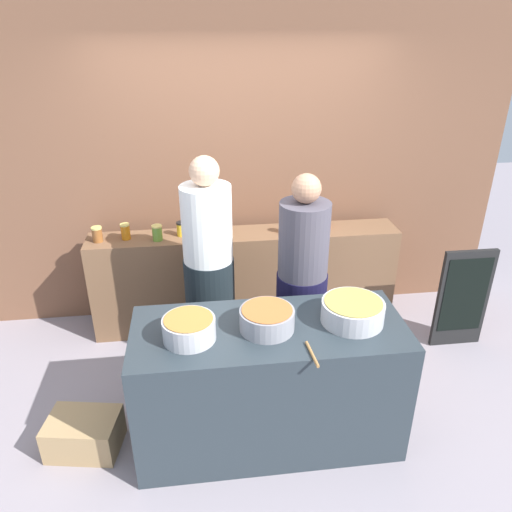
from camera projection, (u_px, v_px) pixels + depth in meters
ground at (262, 402)px, 3.66m from camera, size 12.00×12.00×0.00m
storefront_wall at (240, 155)px, 4.29m from camera, size 4.80×0.12×3.00m
display_shelf at (246, 279)px, 4.44m from camera, size 2.70×0.36×0.91m
prep_table at (269, 383)px, 3.20m from camera, size 1.70×0.70×0.88m
preserve_jar_0 at (97, 234)px, 4.05m from camera, size 0.09×0.09×0.13m
preserve_jar_1 at (126, 231)px, 4.10m from camera, size 0.08×0.08×0.14m
preserve_jar_2 at (157, 233)px, 4.08m from camera, size 0.09×0.09×0.13m
preserve_jar_3 at (181, 229)px, 4.16m from camera, size 0.08×0.08×0.12m
preserve_jar_4 at (219, 228)px, 4.16m from camera, size 0.07×0.07×0.14m
preserve_jar_5 at (285, 227)px, 4.22m from camera, size 0.08×0.08×0.11m
preserve_jar_6 at (313, 222)px, 4.27m from camera, size 0.08×0.08×0.14m
preserve_jar_7 at (326, 221)px, 4.34m from camera, size 0.08×0.08×0.11m
cooking_pot_left at (189, 329)px, 2.87m from camera, size 0.31×0.31×0.14m
cooking_pot_center at (267, 319)px, 2.96m from camera, size 0.33×0.33×0.14m
cooking_pot_right at (353, 312)px, 3.04m from camera, size 0.39×0.39×0.14m
wooden_spoon at (312, 354)px, 2.75m from camera, size 0.03×0.23×0.02m
cook_with_tongs at (209, 278)px, 3.77m from camera, size 0.39×0.39×1.74m
cook_in_cap at (301, 292)px, 3.65m from camera, size 0.38×0.38×1.66m
bread_crate at (84, 434)px, 3.23m from camera, size 0.51×0.39×0.25m
chalkboard_sign at (463, 298)px, 4.13m from camera, size 0.45×0.05×0.90m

